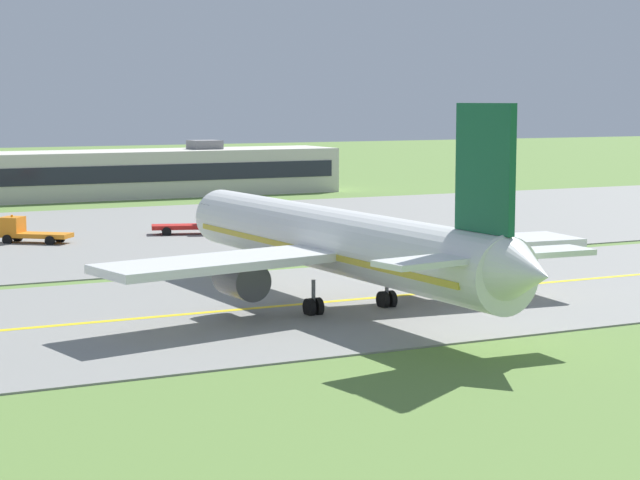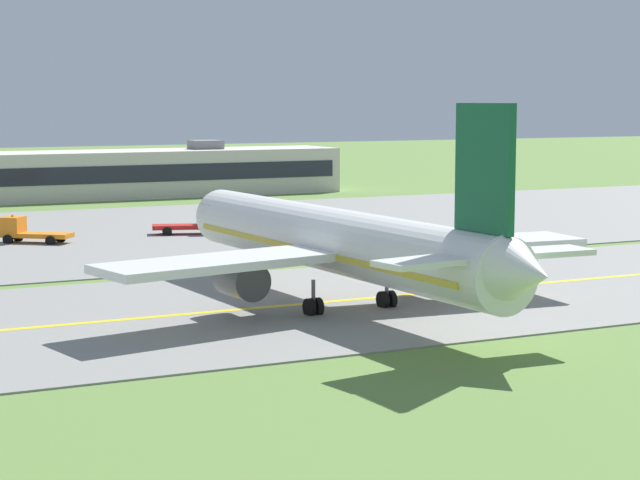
% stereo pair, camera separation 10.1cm
% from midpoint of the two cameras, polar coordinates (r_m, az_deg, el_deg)
% --- Properties ---
extents(ground_plane, '(500.00, 500.00, 0.00)m').
position_cam_midpoint_polar(ground_plane, '(76.30, 5.50, -2.72)').
color(ground_plane, olive).
extents(taxiway_strip, '(240.00, 28.00, 0.10)m').
position_cam_midpoint_polar(taxiway_strip, '(76.30, 5.50, -2.68)').
color(taxiway_strip, gray).
rests_on(taxiway_strip, ground).
extents(apron_pad, '(140.00, 52.00, 0.10)m').
position_cam_midpoint_polar(apron_pad, '(117.66, -1.16, 0.76)').
color(apron_pad, gray).
rests_on(apron_pad, ground).
extents(taxiway_centreline, '(220.00, 0.60, 0.01)m').
position_cam_midpoint_polar(taxiway_centreline, '(76.29, 5.50, -2.64)').
color(taxiway_centreline, yellow).
rests_on(taxiway_centreline, taxiway_strip).
extents(airplane_lead, '(32.48, 39.63, 12.70)m').
position_cam_midpoint_polar(airplane_lead, '(70.36, 0.96, -0.11)').
color(airplane_lead, white).
rests_on(airplane_lead, ground).
extents(service_truck_fuel, '(6.29, 5.58, 2.59)m').
position_cam_midpoint_polar(service_truck_fuel, '(105.91, -14.45, 0.46)').
color(service_truck_fuel, orange).
rests_on(service_truck_fuel, ground).
extents(service_truck_catering, '(6.72, 3.87, 2.59)m').
position_cam_midpoint_polar(service_truck_catering, '(109.92, -6.13, 0.87)').
color(service_truck_catering, red).
rests_on(service_truck_catering, ground).
extents(terminal_building, '(59.75, 11.03, 7.35)m').
position_cam_midpoint_polar(terminal_building, '(154.19, -9.84, 3.28)').
color(terminal_building, beige).
rests_on(terminal_building, ground).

